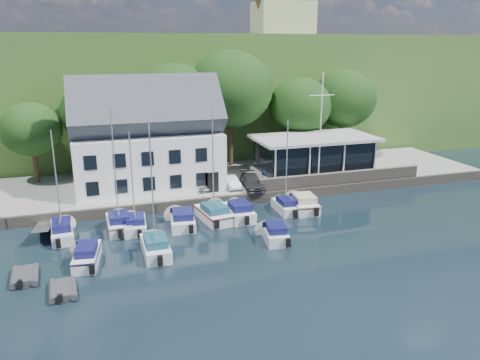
{
  "coord_description": "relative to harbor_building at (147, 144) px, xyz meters",
  "views": [
    {
      "loc": [
        -12.1,
        -29.45,
        14.85
      ],
      "look_at": [
        0.21,
        9.0,
        3.06
      ],
      "focal_mm": 35.0,
      "sensor_mm": 36.0,
      "label": 1
    }
  ],
  "objects": [
    {
      "name": "gangway",
      "position": [
        -9.5,
        -7.5,
        -5.35
      ],
      "size": [
        1.2,
        6.0,
        1.4
      ],
      "primitive_type": null,
      "color": "#BABABF",
      "rests_on": "ground"
    },
    {
      "name": "boat_r1_6",
      "position": [
        11.21,
        -8.7,
        -1.18
      ],
      "size": [
        1.89,
        5.31,
        8.34
      ],
      "primitive_type": null,
      "rotation": [
        0.0,
        0.0,
        -0.03
      ],
      "color": "silver",
      "rests_on": "ground"
    },
    {
      "name": "seawall",
      "position": [
        19.0,
        -5.1,
        -3.75
      ],
      "size": [
        18.0,
        0.5,
        1.2
      ],
      "primitive_type": "cube",
      "color": "#635C4F",
      "rests_on": "quay"
    },
    {
      "name": "club_pavilion",
      "position": [
        18.0,
        -0.5,
        -2.3
      ],
      "size": [
        13.2,
        7.2,
        4.1
      ],
      "primitive_type": null,
      "color": "black",
      "rests_on": "quay"
    },
    {
      "name": "quay",
      "position": [
        7.0,
        1.0,
        -4.85
      ],
      "size": [
        60.0,
        13.0,
        1.0
      ],
      "primitive_type": "cube",
      "color": "gray",
      "rests_on": "ground"
    },
    {
      "name": "car_dgrey",
      "position": [
        9.64,
        -3.86,
        -3.69
      ],
      "size": [
        2.25,
        4.68,
        1.31
      ],
      "primitive_type": "imported",
      "rotation": [
        0.0,
        0.0,
        -0.09
      ],
      "color": "#2A2A2E",
      "rests_on": "quay"
    },
    {
      "name": "flagpole",
      "position": [
        16.9,
        -3.93,
        1.24
      ],
      "size": [
        2.68,
        0.2,
        11.19
      ],
      "primitive_type": null,
      "color": "white",
      "rests_on": "quay"
    },
    {
      "name": "boat_r1_7",
      "position": [
        12.89,
        -8.86,
        -4.56
      ],
      "size": [
        2.97,
        6.05,
        1.58
      ],
      "primitive_type": null,
      "rotation": [
        0.0,
        0.0,
        -0.12
      ],
      "color": "silver",
      "rests_on": "ground"
    },
    {
      "name": "farmhouse",
      "position": [
        29.0,
        35.5,
        14.75
      ],
      "size": [
        10.4,
        7.0,
        8.2
      ],
      "primitive_type": null,
      "color": "beige",
      "rests_on": "hillside"
    },
    {
      "name": "car_silver",
      "position": [
        4.48,
        -2.62,
        -3.79
      ],
      "size": [
        2.04,
        3.51,
        1.12
      ],
      "primitive_type": "imported",
      "rotation": [
        0.0,
        0.0,
        0.23
      ],
      "color": "#9F9FA3",
      "rests_on": "quay"
    },
    {
      "name": "boat_r1_2",
      "position": [
        -2.38,
        -9.05,
        -1.19
      ],
      "size": [
        2.32,
        5.56,
        8.32
      ],
      "primitive_type": null,
      "rotation": [
        0.0,
        0.0,
        -0.07
      ],
      "color": "silver",
      "rests_on": "ground"
    },
    {
      "name": "boat_r2_1",
      "position": [
        -1.42,
        -14.19,
        -0.79
      ],
      "size": [
        2.0,
        6.07,
        9.13
      ],
      "primitive_type": null,
      "rotation": [
        0.0,
        0.0,
        0.0
      ],
      "color": "silver",
      "rests_on": "ground"
    },
    {
      "name": "boat_r1_5",
      "position": [
        6.65,
        -8.96,
        -4.58
      ],
      "size": [
        2.15,
        5.82,
        1.54
      ],
      "primitive_type": null,
      "rotation": [
        0.0,
        0.0,
        0.0
      ],
      "color": "silver",
      "rests_on": "ground"
    },
    {
      "name": "boat_r1_4",
      "position": [
        4.39,
        -8.81,
        -0.7
      ],
      "size": [
        3.18,
        6.57,
        9.31
      ],
      "primitive_type": null,
      "rotation": [
        0.0,
        0.0,
        0.15
      ],
      "color": "silver",
      "rests_on": "ground"
    },
    {
      "name": "tree_4",
      "position": [
        18.69,
        4.94,
        0.71
      ],
      "size": [
        7.4,
        7.4,
        10.12
      ],
      "primitive_type": null,
      "color": "#11330F",
      "rests_on": "quay"
    },
    {
      "name": "boat_r1_3",
      "position": [
        1.52,
        -9.3,
        -4.62
      ],
      "size": [
        2.87,
        6.03,
        1.45
      ],
      "primitive_type": null,
      "rotation": [
        0.0,
        0.0,
        -0.13
      ],
      "color": "silver",
      "rests_on": "ground"
    },
    {
      "name": "field_patch",
      "position": [
        15.0,
        53.5,
        10.8
      ],
      "size": [
        50.0,
        30.0,
        0.3
      ],
      "primitive_type": "cube",
      "color": "#556030",
      "rests_on": "hillside"
    },
    {
      "name": "tree_0",
      "position": [
        -10.96,
        5.01,
        -0.22
      ],
      "size": [
        6.05,
        6.05,
        8.27
      ],
      "primitive_type": null,
      "color": "#11330F",
      "rests_on": "quay"
    },
    {
      "name": "ground",
      "position": [
        7.0,
        -16.5,
        -5.35
      ],
      "size": [
        180.0,
        180.0,
        0.0
      ],
      "primitive_type": "plane",
      "color": "black",
      "rests_on": "ground"
    },
    {
      "name": "dinghy_1",
      "position": [
        -7.66,
        -18.06,
        -5.02
      ],
      "size": [
        1.87,
        2.91,
        0.65
      ],
      "primitive_type": null,
      "rotation": [
        0.0,
        0.0,
        0.07
      ],
      "color": "#333237",
      "rests_on": "ground"
    },
    {
      "name": "dinghy_0",
      "position": [
        -10.11,
        -15.45,
        -5.01
      ],
      "size": [
        1.95,
        3.03,
        0.68
      ],
      "primitive_type": null,
      "rotation": [
        0.0,
        0.0,
        0.07
      ],
      "color": "#333237",
      "rests_on": "ground"
    },
    {
      "name": "hillside",
      "position": [
        7.0,
        45.5,
        2.65
      ],
      "size": [
        160.0,
        75.0,
        16.0
      ],
      "primitive_type": "cube",
      "color": "#355921",
      "rests_on": "ground"
    },
    {
      "name": "car_white",
      "position": [
        7.68,
        -2.9,
        -3.78
      ],
      "size": [
        1.39,
        3.53,
        1.14
      ],
      "primitive_type": "imported",
      "rotation": [
        0.0,
        0.0,
        0.05
      ],
      "color": "white",
      "rests_on": "quay"
    },
    {
      "name": "tree_2",
      "position": [
        3.92,
        6.01,
        1.59
      ],
      "size": [
        8.69,
        8.69,
        11.87
      ],
      "primitive_type": null,
      "color": "#11330F",
      "rests_on": "quay"
    },
    {
      "name": "quay_face",
      "position": [
        7.0,
        -5.5,
        -4.85
      ],
      "size": [
        60.0,
        0.3,
        1.0
      ],
      "primitive_type": "cube",
      "color": "#635C4F",
      "rests_on": "ground"
    },
    {
      "name": "boat_r2_0",
      "position": [
        -6.19,
        -14.13,
        -4.62
      ],
      "size": [
        2.51,
        5.96,
        1.47
      ],
      "primitive_type": null,
      "rotation": [
        0.0,
        0.0,
        -0.14
      ],
      "color": "silver",
      "rests_on": "ground"
    },
    {
      "name": "car_blue",
      "position": [
        13.12,
        -2.56,
        -3.69
      ],
      "size": [
        2.29,
        4.09,
        1.32
      ],
      "primitive_type": "imported",
      "rotation": [
        0.0,
        0.0,
        0.21
      ],
      "color": "#2D428A",
      "rests_on": "quay"
    },
    {
      "name": "boat_r1_1",
      "position": [
        -3.64,
        -8.56,
        -0.75
      ],
      "size": [
        2.18,
        5.87,
        9.2
      ],
      "primitive_type": null,
      "rotation": [
        0.0,
        0.0,
        0.03
      ],
      "color": "silver",
      "rests_on": "ground"
    },
    {
      "name": "tree_5",
      "position": [
        25.05,
        5.87,
        1.08
      ],
      "size": [
        7.95,
        7.95,
        10.86
      ],
      "primitive_type": null,
      "color": "#11330F",
      "rests_on": "quay"
    },
    {
      "name": "boat_r2_3",
      "position": [
        7.86,
        -14.49,
        -4.65
      ],
      "size": [
        2.6,
        5.09,
        1.4
      ],
      "primitive_type": null,
      "rotation": [
        0.0,
        0.0,
        -0.17
      ],
      "color": "silver",
      "rests_on": "ground"
    },
    {
      "name": "tree_1",
      "position": [
        -4.49,
        5.88,
        0.78
      ],
      "size": [
        7.51,
        7.51,
        10.26
      ],
      "primitive_type": null,
      "color": "#11330F",
      "rests_on": "quay"
    },
    {
      "name": "harbor_building",
      "position": [
        0.0,
        0.0,
        0.0
      ],
      "size": [
        14.4,
        8.2,
        8.7
      ],
      "primitive_type": null,
      "color": "white",
      "rests_on": "quay"
    },
    {
      "name": "tree_3",
      "position": [
        10.29,
        5.69,
        2.28
      ],
      "size": [
        9.7,
        9.7,
        13.26
      ],
      "primitive_type": null,
      "color": "#11330F",
      "rests_on": "quay"
    },
    {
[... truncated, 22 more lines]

